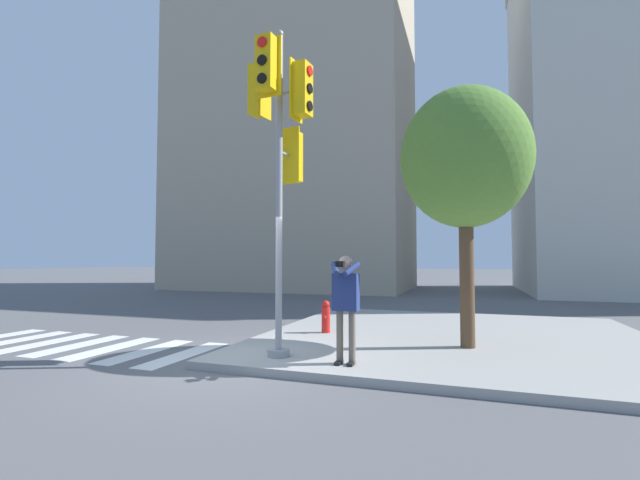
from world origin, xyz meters
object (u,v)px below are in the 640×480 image
object	(u,v)px
fire_hydrant	(326,317)
street_tree	(465,159)
traffic_signal_pole	(280,127)
person_photographer	(346,298)

from	to	relation	value
fire_hydrant	street_tree	bearing A→B (deg)	-12.49
traffic_signal_pole	fire_hydrant	distance (m)	4.37
person_photographer	street_tree	distance (m)	3.68
traffic_signal_pole	street_tree	size ratio (longest dim) A/B	1.15
fire_hydrant	person_photographer	bearing A→B (deg)	-65.43
person_photographer	fire_hydrant	size ratio (longest dim) A/B	2.37
person_photographer	fire_hydrant	distance (m)	2.98
person_photographer	fire_hydrant	bearing A→B (deg)	114.57
traffic_signal_pole	person_photographer	xyz separation A→B (m)	(1.22, -0.15, -2.92)
traffic_signal_pole	fire_hydrant	world-z (taller)	traffic_signal_pole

